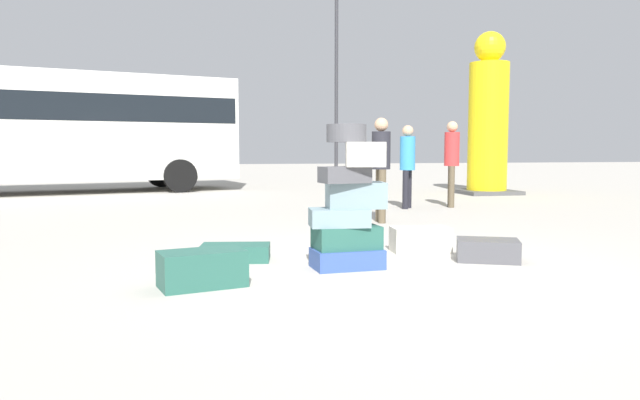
{
  "coord_description": "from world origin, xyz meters",
  "views": [
    {
      "loc": [
        -1.77,
        -5.52,
        1.19
      ],
      "look_at": [
        -0.31,
        1.37,
        0.57
      ],
      "focal_mm": 32.9,
      "sensor_mm": 36.0,
      "label": 1
    }
  ],
  "objects_px": {
    "suitcase_tower": "(349,209)",
    "parked_bus": "(50,124)",
    "suitcase_cream_foreground_far": "(420,239)",
    "person_bearded_onlooker": "(381,160)",
    "suitcase_teal_white_trunk": "(235,253)",
    "suitcase_charcoal_right_side": "(488,250)",
    "lamp_post": "(336,53)",
    "yellow_dummy_statue": "(488,122)",
    "suitcase_teal_left_side": "(202,269)",
    "person_passerby_in_red": "(452,156)",
    "person_tourist_with_camera": "(407,159)"
  },
  "relations": [
    {
      "from": "suitcase_tower",
      "to": "parked_bus",
      "type": "distance_m",
      "value": 12.43
    },
    {
      "from": "suitcase_cream_foreground_far",
      "to": "person_bearded_onlooker",
      "type": "height_order",
      "value": "person_bearded_onlooker"
    },
    {
      "from": "suitcase_tower",
      "to": "suitcase_teal_white_trunk",
      "type": "height_order",
      "value": "suitcase_tower"
    },
    {
      "from": "suitcase_charcoal_right_side",
      "to": "lamp_post",
      "type": "height_order",
      "value": "lamp_post"
    },
    {
      "from": "suitcase_cream_foreground_far",
      "to": "suitcase_charcoal_right_side",
      "type": "height_order",
      "value": "suitcase_cream_foreground_far"
    },
    {
      "from": "yellow_dummy_statue",
      "to": "suitcase_cream_foreground_far",
      "type": "bearing_deg",
      "value": -122.29
    },
    {
      "from": "suitcase_teal_left_side",
      "to": "yellow_dummy_statue",
      "type": "xyz_separation_m",
      "value": [
        7.45,
        9.1,
        1.71
      ]
    },
    {
      "from": "suitcase_teal_white_trunk",
      "to": "person_passerby_in_red",
      "type": "height_order",
      "value": "person_passerby_in_red"
    },
    {
      "from": "suitcase_cream_foreground_far",
      "to": "person_tourist_with_camera",
      "type": "xyz_separation_m",
      "value": [
        1.58,
        4.69,
        0.83
      ]
    },
    {
      "from": "suitcase_cream_foreground_far",
      "to": "parked_bus",
      "type": "relative_size",
      "value": 0.07
    },
    {
      "from": "person_bearded_onlooker",
      "to": "lamp_post",
      "type": "relative_size",
      "value": 0.25
    },
    {
      "from": "suitcase_teal_white_trunk",
      "to": "lamp_post",
      "type": "xyz_separation_m",
      "value": [
        4.28,
        13.26,
        4.29
      ]
    },
    {
      "from": "person_passerby_in_red",
      "to": "lamp_post",
      "type": "distance_m",
      "value": 9.03
    },
    {
      "from": "suitcase_cream_foreground_far",
      "to": "yellow_dummy_statue",
      "type": "xyz_separation_m",
      "value": [
        4.97,
        7.86,
        1.73
      ]
    },
    {
      "from": "suitcase_cream_foreground_far",
      "to": "person_tourist_with_camera",
      "type": "relative_size",
      "value": 0.4
    },
    {
      "from": "person_tourist_with_camera",
      "to": "parked_bus",
      "type": "bearing_deg",
      "value": -89.61
    },
    {
      "from": "suitcase_teal_left_side",
      "to": "person_bearded_onlooker",
      "type": "xyz_separation_m",
      "value": [
        2.87,
        3.92,
        0.85
      ]
    },
    {
      "from": "suitcase_cream_foreground_far",
      "to": "parked_bus",
      "type": "bearing_deg",
      "value": 125.1
    },
    {
      "from": "suitcase_tower",
      "to": "suitcase_teal_white_trunk",
      "type": "xyz_separation_m",
      "value": [
        -1.08,
        0.61,
        -0.5
      ]
    },
    {
      "from": "person_bearded_onlooker",
      "to": "yellow_dummy_statue",
      "type": "height_order",
      "value": "yellow_dummy_statue"
    },
    {
      "from": "suitcase_charcoal_right_side",
      "to": "person_tourist_with_camera",
      "type": "relative_size",
      "value": 0.38
    },
    {
      "from": "suitcase_teal_white_trunk",
      "to": "lamp_post",
      "type": "distance_m",
      "value": 14.58
    },
    {
      "from": "suitcase_teal_left_side",
      "to": "yellow_dummy_statue",
      "type": "relative_size",
      "value": 0.17
    },
    {
      "from": "person_bearded_onlooker",
      "to": "lamp_post",
      "type": "height_order",
      "value": "lamp_post"
    },
    {
      "from": "suitcase_cream_foreground_far",
      "to": "suitcase_teal_left_side",
      "type": "bearing_deg",
      "value": -149.44
    },
    {
      "from": "suitcase_tower",
      "to": "person_bearded_onlooker",
      "type": "distance_m",
      "value": 3.73
    },
    {
      "from": "suitcase_teal_white_trunk",
      "to": "person_bearded_onlooker",
      "type": "xyz_separation_m",
      "value": [
        2.51,
        2.8,
        0.92
      ]
    },
    {
      "from": "yellow_dummy_statue",
      "to": "person_tourist_with_camera",
      "type": "bearing_deg",
      "value": -136.9
    },
    {
      "from": "person_passerby_in_red",
      "to": "parked_bus",
      "type": "distance_m",
      "value": 10.56
    },
    {
      "from": "yellow_dummy_statue",
      "to": "lamp_post",
      "type": "relative_size",
      "value": 0.62
    },
    {
      "from": "suitcase_teal_left_side",
      "to": "lamp_post",
      "type": "distance_m",
      "value": 15.69
    },
    {
      "from": "suitcase_teal_white_trunk",
      "to": "yellow_dummy_statue",
      "type": "xyz_separation_m",
      "value": [
        7.1,
        7.98,
        1.78
      ]
    },
    {
      "from": "suitcase_tower",
      "to": "yellow_dummy_statue",
      "type": "distance_m",
      "value": 10.57
    },
    {
      "from": "person_bearded_onlooker",
      "to": "person_tourist_with_camera",
      "type": "bearing_deg",
      "value": 154.34
    },
    {
      "from": "suitcase_charcoal_right_side",
      "to": "parked_bus",
      "type": "bearing_deg",
      "value": 144.71
    },
    {
      "from": "suitcase_charcoal_right_side",
      "to": "person_tourist_with_camera",
      "type": "height_order",
      "value": "person_tourist_with_camera"
    },
    {
      "from": "person_bearded_onlooker",
      "to": "suitcase_teal_white_trunk",
      "type": "bearing_deg",
      "value": -36.71
    },
    {
      "from": "suitcase_tower",
      "to": "suitcase_teal_left_side",
      "type": "xyz_separation_m",
      "value": [
        -1.44,
        -0.51,
        -0.43
      ]
    },
    {
      "from": "suitcase_charcoal_right_side",
      "to": "lamp_post",
      "type": "xyz_separation_m",
      "value": [
        1.66,
        13.82,
        4.26
      ]
    },
    {
      "from": "suitcase_cream_foreground_far",
      "to": "suitcase_teal_left_side",
      "type": "distance_m",
      "value": 2.77
    },
    {
      "from": "suitcase_teal_white_trunk",
      "to": "suitcase_charcoal_right_side",
      "type": "distance_m",
      "value": 2.68
    },
    {
      "from": "suitcase_teal_left_side",
      "to": "parked_bus",
      "type": "xyz_separation_m",
      "value": [
        -3.81,
        11.71,
        1.68
      ]
    },
    {
      "from": "suitcase_teal_white_trunk",
      "to": "parked_bus",
      "type": "height_order",
      "value": "parked_bus"
    },
    {
      "from": "suitcase_teal_left_side",
      "to": "person_tourist_with_camera",
      "type": "relative_size",
      "value": 0.43
    },
    {
      "from": "suitcase_tower",
      "to": "suitcase_cream_foreground_far",
      "type": "bearing_deg",
      "value": 34.73
    },
    {
      "from": "suitcase_charcoal_right_side",
      "to": "lamp_post",
      "type": "bearing_deg",
      "value": 106.5
    },
    {
      "from": "suitcase_teal_left_side",
      "to": "person_passerby_in_red",
      "type": "distance_m",
      "value": 7.88
    },
    {
      "from": "person_tourist_with_camera",
      "to": "parked_bus",
      "type": "xyz_separation_m",
      "value": [
        -7.87,
        5.79,
        0.86
      ]
    },
    {
      "from": "suitcase_tower",
      "to": "yellow_dummy_statue",
      "type": "height_order",
      "value": "yellow_dummy_statue"
    },
    {
      "from": "suitcase_teal_white_trunk",
      "to": "parked_bus",
      "type": "distance_m",
      "value": 11.51
    }
  ]
}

